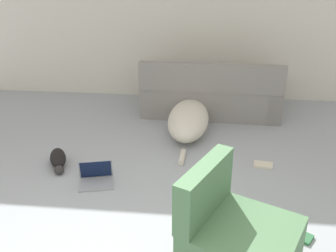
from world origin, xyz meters
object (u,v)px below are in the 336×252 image
at_px(couch, 210,95).
at_px(side_chair, 236,248).
at_px(dog, 189,119).
at_px(book_green, 299,236).
at_px(cat, 58,159).
at_px(laptop_open, 96,176).
at_px(book_cream, 263,165).

relative_size(couch, side_chair, 2.21).
xyz_separation_m(dog, book_green, (1.00, -1.97, -0.17)).
bearing_deg(cat, laptop_open, 37.55).
bearing_deg(dog, book_green, -150.91).
bearing_deg(book_green, book_cream, 96.98).
relative_size(dog, book_green, 7.06).
bearing_deg(dog, cat, 129.75).
bearing_deg(couch, side_chair, 94.80).
bearing_deg(dog, laptop_open, 149.32).
height_order(dog, side_chair, side_chair).
relative_size(dog, side_chair, 1.87).
bearing_deg(laptop_open, couch, 46.70).
height_order(book_cream, side_chair, side_chair).
xyz_separation_m(book_cream, side_chair, (-0.41, -1.66, 0.28)).
bearing_deg(laptop_open, book_cream, 1.84).
xyz_separation_m(laptop_open, book_cream, (1.72, 0.51, -0.06)).
xyz_separation_m(book_green, side_chair, (-0.55, -0.51, 0.28)).
bearing_deg(side_chair, book_cream, 11.53).
relative_size(dog, cat, 3.19).
bearing_deg(side_chair, couch, 28.56).
relative_size(laptop_open, book_green, 1.66).
height_order(couch, book_green, couch).
xyz_separation_m(couch, book_green, (0.72, -2.70, -0.26)).
distance_m(couch, cat, 2.43).
relative_size(cat, book_cream, 2.34).
distance_m(couch, book_cream, 1.69).
height_order(cat, book_cream, cat).
bearing_deg(side_chair, dog, 35.71).
bearing_deg(couch, cat, 49.26).
xyz_separation_m(laptop_open, book_green, (1.86, -0.64, -0.06)).
distance_m(book_cream, side_chair, 1.73).
xyz_separation_m(laptop_open, side_chair, (1.30, -1.15, 0.22)).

